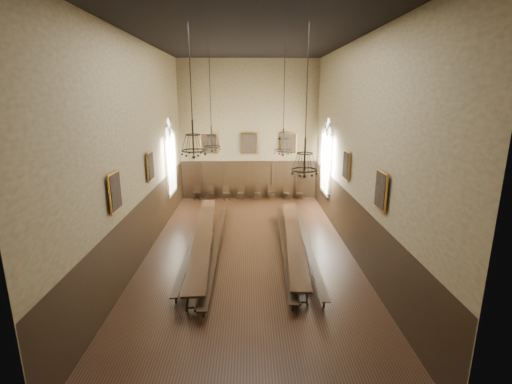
{
  "coord_description": "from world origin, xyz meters",
  "views": [
    {
      "loc": [
        0.0,
        -15.29,
        6.75
      ],
      "look_at": [
        0.33,
        1.5,
        2.36
      ],
      "focal_mm": 26.0,
      "sensor_mm": 36.0,
      "label": 1
    }
  ],
  "objects_px": {
    "chair_5": "(272,195)",
    "chandelier_front_left": "(193,142)",
    "bench_right_outer": "(306,245)",
    "chair_0": "(197,195)",
    "chandelier_back_right": "(283,144)",
    "chair_2": "(227,196)",
    "table_left": "(204,242)",
    "chair_4": "(257,195)",
    "chandelier_back_left": "(212,140)",
    "chair_6": "(286,195)",
    "chair_7": "(300,195)",
    "bench_left_outer": "(192,246)",
    "table_right": "(293,243)",
    "chandelier_front_right": "(305,161)",
    "chair_3": "(240,196)",
    "chair_1": "(210,196)",
    "bench_left_inner": "(216,248)",
    "bench_right_inner": "(284,246)"
  },
  "relations": [
    {
      "from": "chair_5",
      "to": "chandelier_front_left",
      "type": "xyz_separation_m",
      "value": [
        -3.4,
        -11.23,
        4.91
      ]
    },
    {
      "from": "bench_right_outer",
      "to": "chair_0",
      "type": "relative_size",
      "value": 9.84
    },
    {
      "from": "chandelier_back_right",
      "to": "chair_2",
      "type": "bearing_deg",
      "value": 119.98
    },
    {
      "from": "table_left",
      "to": "chair_4",
      "type": "xyz_separation_m",
      "value": [
        2.58,
        8.39,
        -0.15
      ]
    },
    {
      "from": "bench_right_outer",
      "to": "chandelier_back_left",
      "type": "distance_m",
      "value": 6.62
    },
    {
      "from": "chair_2",
      "to": "chair_6",
      "type": "bearing_deg",
      "value": -13.39
    },
    {
      "from": "chair_2",
      "to": "chair_7",
      "type": "height_order",
      "value": "chair_2"
    },
    {
      "from": "chair_4",
      "to": "chandelier_back_right",
      "type": "height_order",
      "value": "chandelier_back_right"
    },
    {
      "from": "bench_left_outer",
      "to": "chandelier_back_left",
      "type": "relative_size",
      "value": 1.94
    },
    {
      "from": "chandelier_back_left",
      "to": "bench_right_outer",
      "type": "bearing_deg",
      "value": -28.44
    },
    {
      "from": "chair_2",
      "to": "chandelier_front_left",
      "type": "relative_size",
      "value": 0.23
    },
    {
      "from": "table_left",
      "to": "chair_7",
      "type": "distance_m",
      "value": 9.93
    },
    {
      "from": "chair_4",
      "to": "chandelier_back_left",
      "type": "relative_size",
      "value": 0.19
    },
    {
      "from": "table_right",
      "to": "chair_7",
      "type": "distance_m",
      "value": 8.58
    },
    {
      "from": "chair_0",
      "to": "chair_6",
      "type": "relative_size",
      "value": 1.16
    },
    {
      "from": "chair_0",
      "to": "chandelier_front_left",
      "type": "distance_m",
      "value": 12.38
    },
    {
      "from": "table_right",
      "to": "chandelier_front_right",
      "type": "height_order",
      "value": "chandelier_front_right"
    },
    {
      "from": "chair_6",
      "to": "chair_0",
      "type": "bearing_deg",
      "value": 178.93
    },
    {
      "from": "chair_7",
      "to": "chandelier_back_right",
      "type": "relative_size",
      "value": 0.18
    },
    {
      "from": "chair_7",
      "to": "chandelier_front_left",
      "type": "xyz_separation_m",
      "value": [
        -5.28,
        -11.16,
        4.93
      ]
    },
    {
      "from": "chair_3",
      "to": "chandelier_front_right",
      "type": "distance_m",
      "value": 12.33
    },
    {
      "from": "chair_5",
      "to": "chair_6",
      "type": "bearing_deg",
      "value": -1.82
    },
    {
      "from": "table_right",
      "to": "chair_1",
      "type": "height_order",
      "value": "chair_1"
    },
    {
      "from": "chandelier_back_right",
      "to": "chair_4",
      "type": "bearing_deg",
      "value": 101.59
    },
    {
      "from": "chair_0",
      "to": "chandelier_back_left",
      "type": "relative_size",
      "value": 0.21
    },
    {
      "from": "table_right",
      "to": "chandelier_front_left",
      "type": "xyz_separation_m",
      "value": [
        -3.86,
        -2.7,
        4.82
      ]
    },
    {
      "from": "chair_1",
      "to": "chair_7",
      "type": "height_order",
      "value": "chair_1"
    },
    {
      "from": "chair_3",
      "to": "chandelier_front_left",
      "type": "bearing_deg",
      "value": -81.2
    },
    {
      "from": "table_left",
      "to": "chair_1",
      "type": "relative_size",
      "value": 11.16
    },
    {
      "from": "bench_left_inner",
      "to": "chandelier_front_left",
      "type": "relative_size",
      "value": 2.45
    },
    {
      "from": "bench_left_outer",
      "to": "bench_right_inner",
      "type": "distance_m",
      "value": 4.08
    },
    {
      "from": "chair_4",
      "to": "chandelier_front_left",
      "type": "height_order",
      "value": "chandelier_front_left"
    },
    {
      "from": "chair_6",
      "to": "chandelier_front_left",
      "type": "relative_size",
      "value": 0.21
    },
    {
      "from": "chair_3",
      "to": "bench_left_outer",
      "type": "bearing_deg",
      "value": -87.45
    },
    {
      "from": "chandelier_back_left",
      "to": "chandelier_front_left",
      "type": "height_order",
      "value": "same"
    },
    {
      "from": "bench_left_inner",
      "to": "bench_right_inner",
      "type": "height_order",
      "value": "bench_left_inner"
    },
    {
      "from": "chair_4",
      "to": "chair_0",
      "type": "bearing_deg",
      "value": -178.96
    },
    {
      "from": "bench_right_inner",
      "to": "chandelier_back_left",
      "type": "height_order",
      "value": "chandelier_back_left"
    },
    {
      "from": "chandelier_front_left",
      "to": "table_right",
      "type": "bearing_deg",
      "value": 34.96
    },
    {
      "from": "chair_2",
      "to": "chandelier_front_left",
      "type": "xyz_separation_m",
      "value": [
        -0.4,
        -11.16,
        4.91
      ]
    },
    {
      "from": "table_right",
      "to": "chandelier_front_right",
      "type": "bearing_deg",
      "value": -91.01
    },
    {
      "from": "table_right",
      "to": "chair_3",
      "type": "xyz_separation_m",
      "value": [
        -2.55,
        8.51,
        -0.12
      ]
    },
    {
      "from": "bench_right_inner",
      "to": "chandelier_front_right",
      "type": "distance_m",
      "value": 5.06
    },
    {
      "from": "chair_5",
      "to": "bench_right_outer",
      "type": "bearing_deg",
      "value": -84.71
    },
    {
      "from": "chair_2",
      "to": "chair_6",
      "type": "relative_size",
      "value": 1.12
    },
    {
      "from": "chair_1",
      "to": "chandelier_back_left",
      "type": "bearing_deg",
      "value": -76.04
    },
    {
      "from": "bench_left_inner",
      "to": "chair_7",
      "type": "bearing_deg",
      "value": 61.15
    },
    {
      "from": "chandelier_front_right",
      "to": "table_right",
      "type": "bearing_deg",
      "value": 88.99
    },
    {
      "from": "table_left",
      "to": "bench_right_inner",
      "type": "xyz_separation_m",
      "value": [
        3.57,
        -0.23,
        -0.13
      ]
    },
    {
      "from": "chair_2",
      "to": "chair_3",
      "type": "bearing_deg",
      "value": -11.13
    }
  ]
}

